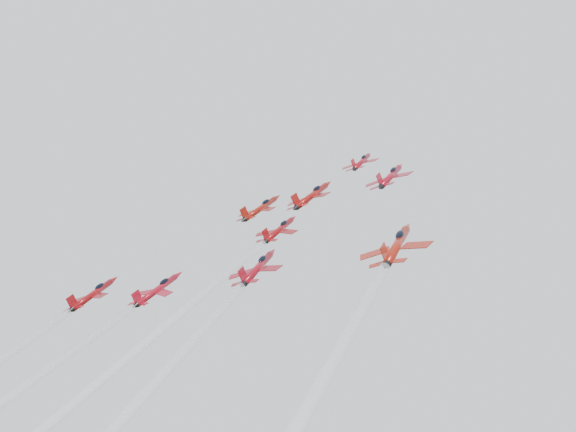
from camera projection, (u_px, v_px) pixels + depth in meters
The scene contains 5 objects.
jet_lead at pixel (362, 161), 138.49m from camera, with size 8.70×10.73×8.10m.
jet_row2_left at pixel (261, 208), 131.37m from camera, with size 9.68×11.95×9.02m.
jet_row2_center at pixel (312, 195), 126.00m from camera, with size 10.39×12.81×9.67m.
jet_row2_right at pixel (391, 176), 118.29m from camera, with size 9.69×11.95×9.02m.
jet_center at pixel (121, 366), 78.99m from camera, with size 8.40×74.27×55.09m.
Camera 1 is at (65.07, -88.97, 115.62)m, focal length 40.00 mm.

